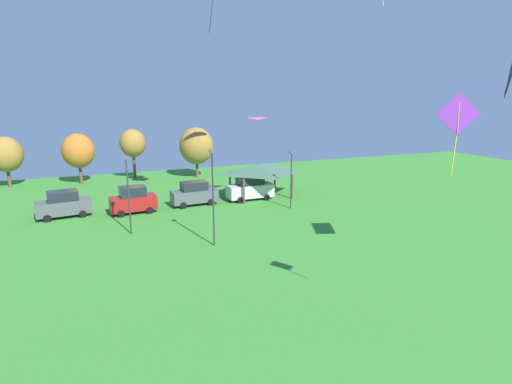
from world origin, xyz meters
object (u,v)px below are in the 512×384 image
parked_car_rightmost_in_row (250,188)px  treeline_tree_1 (6,155)px  light_post_2 (213,193)px  treeline_tree_3 (133,143)px  parked_car_third_from_left (194,194)px  treeline_tree_4 (196,146)px  kite_flying_3 (458,118)px  parked_car_leftmost (63,204)px  kite_flying_6 (258,125)px  treeline_tree_2 (78,151)px  park_pavilion (261,168)px  light_post_0 (128,191)px  light_post_1 (291,176)px  parked_car_second_from_left (133,200)px

parked_car_rightmost_in_row → treeline_tree_1: size_ratio=0.80×
parked_car_rightmost_in_row → light_post_2: light_post_2 is taller
treeline_tree_3 → parked_car_third_from_left: bearing=-75.4°
treeline_tree_1 → treeline_tree_4: treeline_tree_4 is taller
parked_car_third_from_left → treeline_tree_3: 16.93m
light_post_2 → treeline_tree_3: 27.70m
parked_car_third_from_left → treeline_tree_3: size_ratio=0.72×
kite_flying_3 → treeline_tree_1: size_ratio=0.53×
parked_car_leftmost → light_post_2: bearing=-55.5°
kite_flying_6 → treeline_tree_2: bearing=134.3°
parked_car_rightmost_in_row → park_pavilion: bearing=28.1°
kite_flying_3 → parked_car_leftmost: (-15.73, 27.03, -8.53)m
light_post_0 → treeline_tree_4: treeline_tree_4 is taller
light_post_1 → light_post_2: light_post_2 is taller
parked_car_third_from_left → treeline_tree_4: size_ratio=0.70×
parked_car_second_from_left → treeline_tree_3: 17.17m
parked_car_second_from_left → treeline_tree_3: (1.71, 16.74, 3.40)m
kite_flying_6 → light_post_2: 12.73m
treeline_tree_2 → treeline_tree_4: (14.38, -1.34, 0.12)m
parked_car_third_from_left → treeline_tree_2: treeline_tree_2 is taller
parked_car_leftmost → parked_car_third_from_left: parked_car_leftmost is taller
parked_car_third_from_left → light_post_0: 9.67m
parked_car_second_from_left → treeline_tree_2: size_ratio=0.69×
kite_flying_3 → parked_car_third_from_left: 28.33m
parked_car_leftmost → parked_car_rightmost_in_row: bearing=-8.4°
parked_car_second_from_left → light_post_2: bearing=-71.9°
kite_flying_3 → treeline_tree_2: size_ratio=0.51×
kite_flying_6 → parked_car_second_from_left: size_ratio=0.42×
kite_flying_3 → parked_car_second_from_left: (-9.84, 26.01, -8.49)m
parked_car_second_from_left → treeline_tree_4: treeline_tree_4 is taller
parked_car_rightmost_in_row → light_post_0: light_post_0 is taller
kite_flying_6 → parked_car_second_from_left: kite_flying_6 is taller
parked_car_leftmost → treeline_tree_2: bearing=78.8°
parked_car_leftmost → treeline_tree_3: bearing=57.2°
park_pavilion → parked_car_third_from_left: bearing=-174.1°
parked_car_rightmost_in_row → park_pavilion: park_pavilion is taller
park_pavilion → light_post_2: bearing=-125.4°
treeline_tree_1 → parked_car_second_from_left: bearing=-53.3°
parked_car_third_from_left → light_post_1: light_post_1 is taller
kite_flying_3 → parked_car_second_from_left: kite_flying_3 is taller
kite_flying_6 → treeline_tree_1: 30.82m
parked_car_second_from_left → light_post_1: size_ratio=0.76×
kite_flying_3 → parked_car_third_from_left: (-3.95, 26.72, -8.55)m
light_post_0 → treeline_tree_3: size_ratio=0.95×
parked_car_second_from_left → light_post_1: bearing=-20.7°
parked_car_third_from_left → park_pavilion: size_ratio=0.66×
parked_car_rightmost_in_row → light_post_2: size_ratio=0.69×
light_post_2 → treeline_tree_1: (-17.26, 27.79, 0.01)m
light_post_2 → treeline_tree_3: size_ratio=1.08×
parked_car_second_from_left → light_post_0: size_ratio=0.69×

